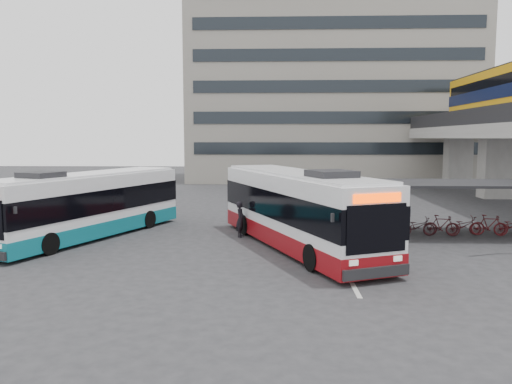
{
  "coord_description": "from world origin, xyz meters",
  "views": [
    {
      "loc": [
        0.01,
        -20.91,
        4.63
      ],
      "look_at": [
        -0.89,
        3.24,
        2.0
      ],
      "focal_mm": 35.0,
      "sensor_mm": 36.0,
      "label": 1
    }
  ],
  "objects": [
    {
      "name": "pedestrian",
      "position": [
        -1.58,
        2.09,
        0.83
      ],
      "size": [
        0.47,
        0.65,
        1.67
      ],
      "primitive_type": "imported",
      "rotation": [
        0.0,
        0.0,
        1.44
      ],
      "color": "black",
      "rests_on": "ground"
    },
    {
      "name": "sign_totem_north",
      "position": [
        -13.48,
        6.84,
        1.33
      ],
      "size": [
        0.55,
        0.3,
        2.58
      ],
      "rotation": [
        0.0,
        0.0,
        -0.28
      ],
      "color": "#A7150A",
      "rests_on": "ground"
    },
    {
      "name": "road_markings",
      "position": [
        2.5,
        -3.0,
        0.01
      ],
      "size": [
        0.15,
        7.6,
        0.01
      ],
      "color": "beige",
      "rests_on": "ground"
    },
    {
      "name": "ground",
      "position": [
        0.0,
        0.0,
        0.0
      ],
      "size": [
        120.0,
        120.0,
        0.0
      ],
      "primitive_type": "plane",
      "color": "#28282B",
      "rests_on": "ground"
    },
    {
      "name": "bus_main",
      "position": [
        0.97,
        -0.01,
        1.6
      ],
      "size": [
        6.83,
        11.74,
        3.45
      ],
      "rotation": [
        0.0,
        0.0,
        0.4
      ],
      "color": "white",
      "rests_on": "ground"
    },
    {
      "name": "office_block",
      "position": [
        6.0,
        36.0,
        12.5
      ],
      "size": [
        30.0,
        15.0,
        25.0
      ],
      "primitive_type": "cube",
      "color": "gray",
      "rests_on": "ground"
    },
    {
      "name": "bike_shelter",
      "position": [
        8.47,
        3.0,
        1.3
      ],
      "size": [
        10.0,
        4.0,
        2.54
      ],
      "color": "#595B60",
      "rests_on": "ground"
    },
    {
      "name": "bus_teal",
      "position": [
        -8.62,
        1.79,
        1.5
      ],
      "size": [
        6.3,
        11.01,
        3.23
      ],
      "rotation": [
        0.0,
        0.0,
        -0.39
      ],
      "color": "white",
      "rests_on": "ground"
    },
    {
      "name": "sign_totem_south",
      "position": [
        -11.75,
        0.17,
        1.3
      ],
      "size": [
        0.54,
        0.25,
        2.51
      ],
      "rotation": [
        0.0,
        0.0,
        0.19
      ],
      "color": "#A7150A",
      "rests_on": "ground"
    }
  ]
}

